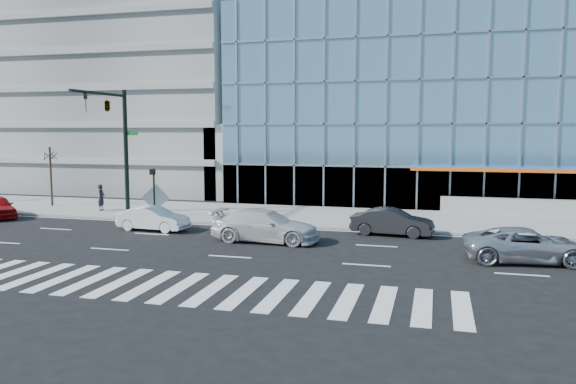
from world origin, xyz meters
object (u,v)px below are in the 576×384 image
dark_sedan (392,222)px  traffic_signal (113,120)px  silver_suv (527,245)px  white_sedan (153,219)px  white_suv (265,226)px  pedestrian (101,198)px  street_tree_near (50,155)px  ped_signal_post (153,185)px  tilted_panel (156,198)px

dark_sedan → traffic_signal: bearing=90.9°
silver_suv → white_sedan: (-18.95, 2.72, -0.06)m
white_suv → pedestrian: pedestrian is taller
dark_sedan → street_tree_near: bearing=85.6°
silver_suv → pedestrian: (-25.60, 7.88, 0.31)m
white_suv → ped_signal_post: bearing=61.3°
white_sedan → traffic_signal: bearing=56.2°
street_tree_near → white_sedan: size_ratio=1.05×
white_suv → tilted_panel: size_ratio=4.20×
street_tree_near → silver_suv: street_tree_near is taller
traffic_signal → pedestrian: traffic_signal is taller
ped_signal_post → dark_sedan: bearing=-7.4°
tilted_panel → silver_suv: bearing=-57.0°
white_suv → white_sedan: white_suv is taller
traffic_signal → ped_signal_post: size_ratio=2.67×
ped_signal_post → silver_suv: ped_signal_post is taller
pedestrian → ped_signal_post: bearing=-115.0°
street_tree_near → white_suv: street_tree_near is taller
ped_signal_post → white_sedan: ped_signal_post is taller
ped_signal_post → pedestrian: bearing=164.7°
silver_suv → dark_sedan: 7.61m
tilted_panel → white_sedan: bearing=-98.9°
traffic_signal → white_sedan: (4.55, -3.53, -5.50)m
street_tree_near → dark_sedan: size_ratio=0.98×
traffic_signal → white_suv: traffic_signal is taller
traffic_signal → pedestrian: bearing=142.1°
traffic_signal → silver_suv: size_ratio=1.54×
street_tree_near → pedestrian: 5.76m
street_tree_near → dark_sedan: street_tree_near is taller
silver_suv → traffic_signal: bearing=69.1°
pedestrian → white_sedan: bearing=-137.5°
tilted_panel → dark_sedan: bearing=-49.3°
white_suv → white_sedan: (-6.95, 1.37, -0.13)m
silver_suv → dark_sedan: bearing=46.1°
ped_signal_post → white_suv: (9.00, -5.27, -1.35)m
silver_suv → pedestrian: bearing=66.9°
pedestrian → traffic_signal: bearing=-137.5°
dark_sedan → pedestrian: 19.86m
street_tree_near → pedestrian: (4.90, -1.29, -2.74)m
ped_signal_post → tilted_panel: ped_signal_post is taller
street_tree_near → dark_sedan: (24.50, -4.50, -3.07)m
dark_sedan → white_suv: bearing=125.0°
white_sedan → white_suv: bearing=-97.1°
street_tree_near → ped_signal_post: bearing=-15.1°
white_sedan → pedestrian: 8.43m
street_tree_near → tilted_panel: street_tree_near is taller
ped_signal_post → white_suv: size_ratio=0.55×
dark_sedan → tilted_panel: 16.34m
silver_suv → white_sedan: size_ratio=1.29×
ped_signal_post → tilted_panel: (-0.89, 1.86, -1.07)m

